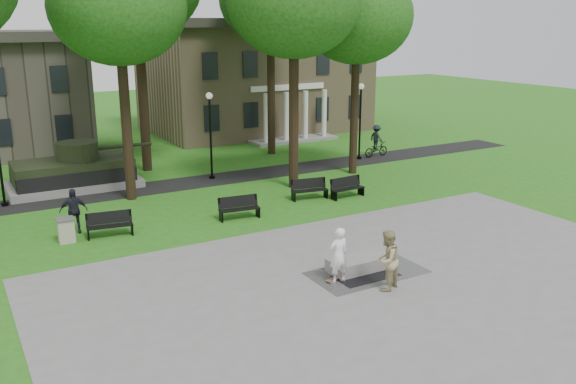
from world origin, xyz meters
The scene contains 23 objects.
ground centered at (0.00, 0.00, 0.00)m, with size 120.00×120.00×0.00m, color #285F16.
plaza centered at (0.00, -5.00, 0.01)m, with size 22.00×16.00×0.02m, color gray.
footpath centered at (0.00, 12.00, 0.01)m, with size 44.00×2.60×0.01m, color black.
building_right centered at (10.00, 26.00, 4.34)m, with size 17.00×12.00×8.60m.
tree_1 centered at (-4.50, 10.50, 8.95)m, with size 6.20×6.20×11.63m.
tree_2 centered at (3.50, 8.50, 9.32)m, with size 6.60×6.60×12.16m.
tree_3 centered at (8.00, 9.50, 8.60)m, with size 6.00×6.00×11.19m.
tree_5 centered at (6.50, 16.50, 9.67)m, with size 6.40×6.40×12.44m.
lamp_mid centered at (0.50, 12.30, 2.79)m, with size 0.36×0.36×4.73m.
lamp_right centered at (10.50, 12.30, 2.79)m, with size 0.36×0.36×4.73m.
tank_monument centered at (-6.46, 14.00, 0.86)m, with size 7.45×3.40×2.40m.
puddle centered at (-0.24, -2.78, 0.02)m, with size 2.20×1.20×0.00m, color black.
concrete_block centered at (-0.13, -2.23, 0.24)m, with size 2.20×1.00×0.45m, color gray.
skateboard centered at (-1.35, -2.55, 0.06)m, with size 0.78×0.20×0.07m, color brown.
skateboarder centered at (-1.33, -2.70, 0.96)m, with size 0.69×0.45×1.88m, color white.
friend_watching centered at (-0.34, -3.95, 1.02)m, with size 0.97×0.75×1.99m, color tan.
pedestrian_walker centered at (-7.89, 6.76, 0.93)m, with size 1.09×0.46×1.87m, color black.
cyclist centered at (11.88, 12.36, 0.84)m, with size 1.89×1.09×2.06m.
park_bench_0 centered at (-6.77, 5.61, 0.52)m, with size 1.85×0.78×1.00m.
park_bench_1 centered at (-1.27, 5.10, 0.52)m, with size 1.84×0.72×1.00m.
park_bench_2 centered at (3.02, 6.20, 0.52)m, with size 1.85×0.82×1.00m.
park_bench_3 centered at (4.80, 5.54, 0.52)m, with size 1.82×0.63×1.00m.
trash_bin centered at (-8.40, 5.80, 0.49)m, with size 0.70×0.70×0.96m.
Camera 1 is at (-12.05, -18.08, 8.32)m, focal length 38.00 mm.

